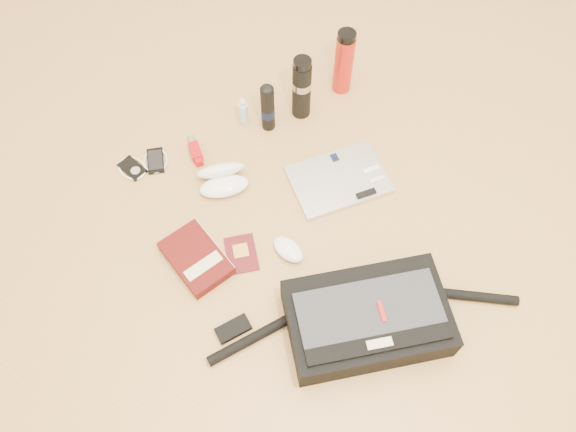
{
  "coord_description": "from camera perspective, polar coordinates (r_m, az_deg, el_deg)",
  "views": [
    {
      "loc": [
        -0.42,
        -0.65,
        1.5
      ],
      "look_at": [
        -0.03,
        0.08,
        0.06
      ],
      "focal_mm": 35.0,
      "sensor_mm": 36.0,
      "label": 1
    }
  ],
  "objects": [
    {
      "name": "laptop",
      "position": [
        1.79,
        5.23,
        3.7
      ],
      "size": [
        0.32,
        0.24,
        0.03
      ],
      "rotation": [
        0.0,
        0.0,
        -0.12
      ],
      "color": "silver",
      "rests_on": "ground"
    },
    {
      "name": "sunglasses_case",
      "position": [
        1.77,
        -6.68,
        3.81
      ],
      "size": [
        0.18,
        0.16,
        0.09
      ],
      "rotation": [
        0.0,
        0.0,
        -0.25
      ],
      "color": "white",
      "rests_on": "ground"
    },
    {
      "name": "thermos_red",
      "position": [
        1.96,
        5.69,
        15.28
      ],
      "size": [
        0.08,
        0.08,
        0.25
      ],
      "rotation": [
        0.0,
        0.0,
        0.24
      ],
      "color": "#B01D15",
      "rests_on": "ground"
    },
    {
      "name": "phone",
      "position": [
        1.88,
        -13.31,
        5.49
      ],
      "size": [
        0.1,
        0.11,
        0.01
      ],
      "rotation": [
        0.0,
        0.0,
        -0.31
      ],
      "color": "black",
      "rests_on": "ground"
    },
    {
      "name": "ground",
      "position": [
        1.69,
        2.26,
        -2.53
      ],
      "size": [
        4.0,
        4.0,
        0.0
      ],
      "primitive_type": "plane",
      "color": "tan",
      "rests_on": "ground"
    },
    {
      "name": "book",
      "position": [
        1.66,
        -9.27,
        -4.23
      ],
      "size": [
        0.17,
        0.23,
        0.04
      ],
      "rotation": [
        0.0,
        0.0,
        0.18
      ],
      "color": "#460B09",
      "rests_on": "ground"
    },
    {
      "name": "mouse",
      "position": [
        1.65,
        0.03,
        -3.42
      ],
      "size": [
        0.09,
        0.12,
        0.03
      ],
      "rotation": [
        0.0,
        0.0,
        0.31
      ],
      "color": "white",
      "rests_on": "ground"
    },
    {
      "name": "messenger_bag",
      "position": [
        1.55,
        7.97,
        -10.29
      ],
      "size": [
        0.85,
        0.38,
        0.12
      ],
      "rotation": [
        0.0,
        0.0,
        -0.29
      ],
      "color": "black",
      "rests_on": "ground"
    },
    {
      "name": "spray_bottle",
      "position": [
        1.9,
        -4.54,
        10.41
      ],
      "size": [
        0.04,
        0.04,
        0.12
      ],
      "rotation": [
        0.0,
        0.0,
        0.35
      ],
      "color": "#A1CCDC",
      "rests_on": "ground"
    },
    {
      "name": "passport",
      "position": [
        1.67,
        -4.76,
        -3.84
      ],
      "size": [
        0.12,
        0.14,
        0.01
      ],
      "rotation": [
        0.0,
        0.0,
        -0.28
      ],
      "color": "#4F1015",
      "rests_on": "ground"
    },
    {
      "name": "inhaler",
      "position": [
        1.87,
        -9.4,
        6.57
      ],
      "size": [
        0.04,
        0.12,
        0.03
      ],
      "rotation": [
        0.0,
        0.0,
        -0.15
      ],
      "color": "#A10D13",
      "rests_on": "ground"
    },
    {
      "name": "ipod",
      "position": [
        1.88,
        -15.54,
        4.69
      ],
      "size": [
        0.1,
        0.1,
        0.01
      ],
      "rotation": [
        0.0,
        0.0,
        0.35
      ],
      "color": "black",
      "rests_on": "ground"
    },
    {
      "name": "aerosol_can",
      "position": [
        1.85,
        -2.08,
        10.96
      ],
      "size": [
        0.06,
        0.06,
        0.19
      ],
      "rotation": [
        0.0,
        0.0,
        -0.27
      ],
      "color": "black",
      "rests_on": "ground"
    },
    {
      "name": "thermos_black",
      "position": [
        1.87,
        1.4,
        12.9
      ],
      "size": [
        0.07,
        0.07,
        0.24
      ],
      "rotation": [
        0.0,
        0.0,
        -0.03
      ],
      "color": "black",
      "rests_on": "ground"
    }
  ]
}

